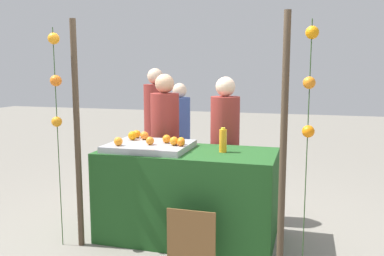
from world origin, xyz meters
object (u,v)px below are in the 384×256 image
object	(u,v)px
orange_1	(137,134)
chalkboard_sign	(191,240)
vendor_right	(225,154)
stall_counter	(188,195)
juice_bottle	(223,141)
vendor_left	(165,149)
orange_0	(181,142)

from	to	relation	value
orange_1	chalkboard_sign	bearing A→B (deg)	-44.16
orange_1	chalkboard_sign	distance (m)	1.37
chalkboard_sign	vendor_right	distance (m)	1.31
stall_counter	juice_bottle	size ratio (longest dim) A/B	7.18
juice_bottle	vendor_right	distance (m)	0.65
vendor_right	orange_1	bearing A→B (deg)	-154.73
chalkboard_sign	vendor_left	bearing A→B (deg)	118.61
stall_counter	orange_1	distance (m)	0.85
chalkboard_sign	vendor_left	xyz separation A→B (m)	(-0.66, 1.22, 0.50)
juice_bottle	vendor_right	size ratio (longest dim) A/B	0.15
stall_counter	orange_0	bearing A→B (deg)	-109.53
orange_0	orange_1	xyz separation A→B (m)	(-0.59, 0.31, 0.00)
orange_0	juice_bottle	distance (m)	0.40
chalkboard_sign	vendor_left	distance (m)	1.47
orange_1	chalkboard_sign	world-z (taller)	orange_1
orange_1	vendor_left	bearing A→B (deg)	67.46
juice_bottle	vendor_left	bearing A→B (deg)	143.30
orange_1	vendor_right	distance (m)	0.99
orange_1	juice_bottle	bearing A→B (deg)	-10.87
juice_bottle	vendor_right	bearing A→B (deg)	99.64
stall_counter	orange_0	distance (m)	0.55
orange_1	vendor_right	bearing A→B (deg)	25.27
vendor_left	orange_0	bearing A→B (deg)	-59.73
stall_counter	vendor_right	world-z (taller)	vendor_right
orange_0	orange_1	distance (m)	0.66
orange_1	vendor_left	size ratio (longest dim) A/B	0.05
chalkboard_sign	vendor_left	world-z (taller)	vendor_left
juice_bottle	orange_0	bearing A→B (deg)	-162.08
orange_0	vendor_right	distance (m)	0.80
vendor_left	orange_1	bearing A→B (deg)	-112.54
stall_counter	vendor_left	size ratio (longest dim) A/B	1.05
stall_counter	vendor_left	bearing A→B (deg)	126.46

